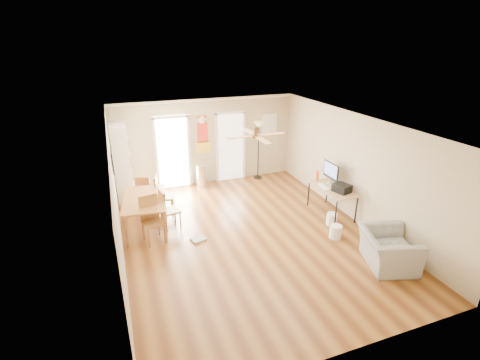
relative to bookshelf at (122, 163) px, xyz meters
name	(u,v)px	position (x,y,z in m)	size (l,w,h in m)	color
floor	(249,235)	(2.52, -3.06, -1.07)	(7.00, 7.00, 0.00)	brown
ceiling	(250,124)	(2.52, -3.06, 1.53)	(5.50, 7.00, 0.00)	silver
wall_back	(207,142)	(2.52, 0.44, 0.23)	(5.50, 0.04, 2.60)	beige
wall_front	(350,280)	(2.52, -6.56, 0.23)	(5.50, 0.04, 2.60)	beige
wall_left	(116,202)	(-0.23, -3.06, 0.23)	(0.04, 7.00, 2.60)	beige
wall_right	(355,168)	(5.27, -3.06, 0.23)	(0.04, 7.00, 2.60)	beige
crown_molding	(250,126)	(2.52, -3.06, 1.49)	(5.50, 7.00, 0.08)	white
kitchen_doorway	(173,154)	(1.47, 0.42, -0.02)	(0.90, 0.10, 2.10)	white
bathroom_doorway	(230,147)	(3.27, 0.42, -0.02)	(0.80, 0.10, 2.10)	white
wall_decal	(203,134)	(2.39, 0.42, 0.48)	(0.46, 0.03, 1.10)	red
ac_grille	(269,124)	(4.57, 0.41, 0.63)	(0.50, 0.04, 0.60)	white
framed_poster	(112,160)	(-0.21, -1.66, 0.63)	(0.04, 0.66, 0.48)	black
ceiling_fan	(256,136)	(2.52, -3.36, 1.36)	(1.24, 1.24, 0.20)	#593819
bookshelf	(122,163)	(0.00, 0.00, 0.00)	(0.43, 0.96, 2.14)	silver
dining_table	(146,214)	(0.37, -1.91, -0.68)	(0.94, 1.57, 0.79)	#A06F33
dining_chair_right_a	(165,195)	(0.92, -1.25, -0.56)	(0.42, 0.42, 1.02)	olive
dining_chair_right_b	(170,209)	(0.92, -2.04, -0.59)	(0.40, 0.40, 0.97)	olive
dining_chair_near	(153,220)	(0.45, -2.54, -0.55)	(0.43, 0.43, 1.04)	#9E6D33
dining_chair_far	(145,191)	(0.49, -0.68, -0.62)	(0.37, 0.37, 0.90)	olive
trash_can	(202,176)	(2.24, 0.13, -0.73)	(0.31, 0.31, 0.68)	silver
torchiere_lamp	(258,151)	(4.11, 0.18, -0.15)	(0.35, 0.35, 1.84)	black
computer_desk	(331,201)	(4.88, -2.78, -0.71)	(0.66, 1.33, 0.71)	tan
imac	(331,173)	(4.99, -2.49, -0.07)	(0.08, 0.61, 0.57)	black
keyboard	(324,187)	(4.72, -2.63, -0.35)	(0.14, 0.42, 0.02)	white
printer	(342,188)	(4.97, -3.04, -0.26)	(0.33, 0.39, 0.20)	black
orange_bottle	(317,176)	(4.82, -2.15, -0.23)	(0.08, 0.08, 0.25)	#EE4915
wastebasket_a	(336,232)	(4.32, -3.83, -0.92)	(0.27, 0.27, 0.31)	white
wastebasket_b	(332,219)	(4.59, -3.28, -0.92)	(0.26, 0.26, 0.29)	white
floor_cloth	(198,239)	(1.37, -2.85, -1.05)	(0.31, 0.25, 0.04)	#989793
armchair	(388,249)	(4.67, -5.05, -0.71)	(1.09, 0.95, 0.71)	gray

